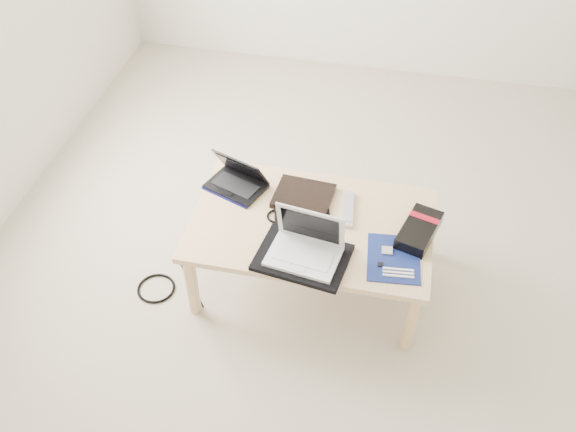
% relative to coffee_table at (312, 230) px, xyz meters
% --- Properties ---
extents(ground, '(4.00, 4.00, 0.00)m').
position_rel_coffee_table_xyz_m(ground, '(0.29, 0.08, -0.35)').
color(ground, '#BFB39A').
rests_on(ground, ground).
extents(coffee_table, '(1.10, 0.70, 0.40)m').
position_rel_coffee_table_xyz_m(coffee_table, '(0.00, 0.00, 0.00)').
color(coffee_table, '#E5C18A').
rests_on(coffee_table, ground).
extents(book, '(0.29, 0.25, 0.03)m').
position_rel_coffee_table_xyz_m(book, '(-0.07, 0.15, 0.06)').
color(book, black).
rests_on(book, coffee_table).
extents(netbook, '(0.32, 0.28, 0.18)m').
position_rel_coffee_table_xyz_m(netbook, '(-0.40, 0.17, 0.09)').
color(netbook, black).
rests_on(netbook, coffee_table).
extents(tablet, '(0.30, 0.25, 0.01)m').
position_rel_coffee_table_xyz_m(tablet, '(-0.06, 0.05, 0.06)').
color(tablet, black).
rests_on(tablet, coffee_table).
extents(remote, '(0.08, 0.24, 0.02)m').
position_rel_coffee_table_xyz_m(remote, '(0.15, 0.11, 0.06)').
color(remote, '#B6B7BB').
rests_on(remote, coffee_table).
extents(neoprene_sleeve, '(0.42, 0.34, 0.02)m').
position_rel_coffee_table_xyz_m(neoprene_sleeve, '(0.00, -0.23, 0.06)').
color(neoprene_sleeve, black).
rests_on(neoprene_sleeve, coffee_table).
extents(white_laptop, '(0.33, 0.26, 0.22)m').
position_rel_coffee_table_xyz_m(white_laptop, '(0.01, -0.21, 0.11)').
color(white_laptop, silver).
rests_on(white_laptop, neoprene_sleeve).
extents(motherboard, '(0.25, 0.30, 0.01)m').
position_rel_coffee_table_xyz_m(motherboard, '(0.39, -0.15, 0.05)').
color(motherboard, '#0B164A').
rests_on(motherboard, coffee_table).
extents(gpu_box, '(0.21, 0.30, 0.06)m').
position_rel_coffee_table_xyz_m(gpu_box, '(0.48, 0.02, 0.08)').
color(gpu_box, black).
rests_on(gpu_box, coffee_table).
extents(cable_coil, '(0.11, 0.11, 0.01)m').
position_rel_coffee_table_xyz_m(cable_coil, '(-0.17, -0.00, 0.05)').
color(cable_coil, black).
rests_on(cable_coil, coffee_table).
extents(floor_cable_coil, '(0.23, 0.23, 0.01)m').
position_rel_coffee_table_xyz_m(floor_cable_coil, '(-0.73, -0.22, -0.35)').
color(floor_cable_coil, black).
rests_on(floor_cable_coil, ground).
extents(floor_cable_trail, '(0.25, 0.30, 0.01)m').
position_rel_coffee_table_xyz_m(floor_cable_trail, '(-0.59, -0.14, -0.35)').
color(floor_cable_trail, black).
rests_on(floor_cable_trail, ground).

